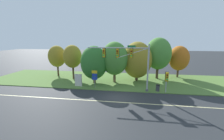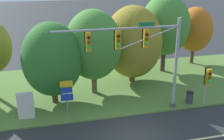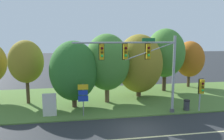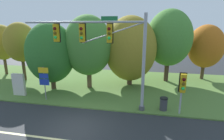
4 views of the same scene
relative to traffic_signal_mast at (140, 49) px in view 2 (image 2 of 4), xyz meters
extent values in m
plane|color=#282B2D|center=(-1.14, -2.93, -4.74)|extent=(160.00, 160.00, 0.00)
cube|color=#517533|center=(-1.14, 5.32, -4.69)|extent=(48.00, 11.50, 0.10)
cylinder|color=#9EA0A5|center=(2.74, 0.01, -1.33)|extent=(0.22, 0.22, 6.62)
cylinder|color=#4C4C51|center=(2.74, 0.01, -4.49)|extent=(0.40, 0.40, 0.30)
cylinder|color=#9EA0A5|center=(-1.51, 0.01, 1.43)|extent=(8.49, 0.14, 0.14)
cylinder|color=#9EA0A5|center=(0.62, 0.01, 0.73)|extent=(4.27, 0.08, 1.48)
cube|color=gold|center=(0.42, 0.01, 0.70)|extent=(0.34, 0.28, 1.22)
cube|color=black|center=(0.42, 0.17, 0.70)|extent=(0.46, 0.04, 1.34)
sphere|color=#4C0C0C|center=(0.42, -0.17, 1.00)|extent=(0.22, 0.22, 0.22)
sphere|color=#51420C|center=(0.42, -0.17, 0.70)|extent=(0.22, 0.22, 0.22)
sphere|color=green|center=(0.42, -0.17, 0.40)|extent=(0.22, 0.22, 0.22)
cube|color=gold|center=(-1.51, 0.01, 0.70)|extent=(0.34, 0.28, 1.22)
cube|color=black|center=(-1.51, 0.17, 0.70)|extent=(0.46, 0.04, 1.34)
sphere|color=#4C0C0C|center=(-1.51, -0.17, 1.00)|extent=(0.22, 0.22, 0.22)
sphere|color=#51420C|center=(-1.51, -0.17, 0.70)|extent=(0.22, 0.22, 0.22)
sphere|color=green|center=(-1.51, -0.17, 0.40)|extent=(0.22, 0.22, 0.22)
cube|color=gold|center=(-3.43, 0.01, 0.70)|extent=(0.34, 0.28, 1.22)
cube|color=black|center=(-3.43, 0.17, 0.70)|extent=(0.46, 0.04, 1.34)
sphere|color=#4C0C0C|center=(-3.43, -0.17, 1.00)|extent=(0.22, 0.22, 0.22)
sphere|color=#51420C|center=(-3.43, -0.17, 0.70)|extent=(0.22, 0.22, 0.22)
sphere|color=green|center=(-3.43, -0.17, 0.40)|extent=(0.22, 0.22, 0.22)
cube|color=#196B33|center=(0.42, -0.04, 1.65)|extent=(1.10, 0.04, 0.28)
cylinder|color=#9EA0A5|center=(5.28, -0.05, -3.24)|extent=(0.12, 0.12, 2.80)
cube|color=gold|center=(5.28, -0.25, -2.40)|extent=(0.34, 0.28, 1.22)
cube|color=black|center=(5.28, -0.09, -2.40)|extent=(0.46, 0.04, 1.34)
sphere|color=#4C0C0C|center=(5.28, -0.42, -2.10)|extent=(0.22, 0.22, 0.22)
sphere|color=#51420C|center=(5.28, -0.42, -2.40)|extent=(0.22, 0.22, 0.22)
sphere|color=green|center=(5.28, -0.42, -2.70)|extent=(0.22, 0.22, 0.22)
cylinder|color=slate|center=(-4.95, 0.36, -3.27)|extent=(0.08, 0.08, 2.73)
cube|color=gold|center=(-4.95, 0.33, -2.17)|extent=(0.85, 0.03, 0.43)
cube|color=#193399|center=(-4.95, 0.33, -2.64)|extent=(0.78, 0.03, 0.39)
cube|color=#193399|center=(-4.95, 0.33, -3.14)|extent=(0.84, 0.03, 0.50)
cylinder|color=#423021|center=(-5.69, 2.91, -3.53)|extent=(0.44, 0.44, 2.22)
ellipsoid|color=#2D6B28|center=(-5.69, 2.91, -1.20)|extent=(4.42, 4.42, 5.52)
cylinder|color=brown|center=(-2.44, 3.95, -3.22)|extent=(0.45, 0.45, 2.83)
ellipsoid|color=#478433|center=(-2.44, 3.95, -0.58)|extent=(4.46, 4.46, 5.58)
cylinder|color=#4C3823|center=(1.34, 5.54, -3.51)|extent=(0.51, 0.51, 2.26)
ellipsoid|color=olive|center=(1.34, 5.54, -0.98)|extent=(5.07, 5.07, 6.34)
cylinder|color=#423021|center=(5.13, 7.46, -2.96)|extent=(0.46, 0.46, 3.34)
ellipsoid|color=#478433|center=(5.13, 7.46, -0.02)|extent=(4.64, 4.64, 5.80)
cylinder|color=#4C3823|center=(9.20, 9.01, -3.31)|extent=(0.37, 0.37, 2.64)
ellipsoid|color=#B76019|center=(9.20, 9.01, -0.97)|extent=(3.73, 3.73, 4.66)
cube|color=beige|center=(-7.71, 0.82, -3.69)|extent=(1.10, 0.24, 1.90)
cube|color=#4C4C51|center=(-8.11, 0.82, -4.59)|extent=(0.10, 0.20, 0.10)
cube|color=#4C4C51|center=(-7.31, 0.82, -4.59)|extent=(0.10, 0.20, 0.10)
cylinder|color=#38383D|center=(4.24, 0.28, -4.21)|extent=(0.52, 0.52, 0.85)
cylinder|color=black|center=(4.24, 0.28, -3.75)|extent=(0.56, 0.56, 0.08)
camera|label=1|loc=(0.80, -20.69, 2.69)|focal=24.00mm
camera|label=2|loc=(-6.07, -17.07, 5.06)|focal=45.00mm
camera|label=3|loc=(-5.53, -17.22, 1.86)|focal=35.00mm
camera|label=4|loc=(2.83, -11.58, 1.16)|focal=28.00mm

